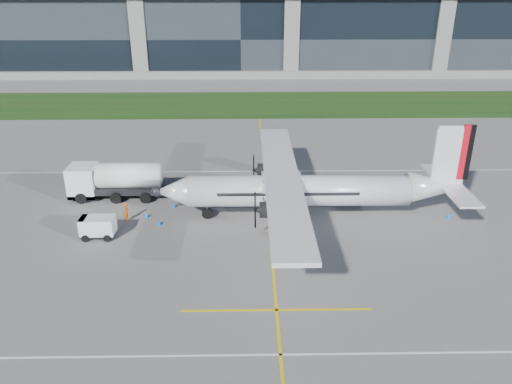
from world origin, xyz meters
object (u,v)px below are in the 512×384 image
Objects in this scene: safety_cone_tail at (449,215)px; ground_crew_person at (126,210)px; baggage_tug at (98,227)px; safety_cone_stbdwing at (273,160)px; turboprop_aircraft at (311,173)px; safety_cone_nose_port at (159,222)px; fuel_tanker_truck at (109,181)px; safety_cone_fwd at (147,215)px; safety_cone_nose_stbd at (174,205)px.

ground_crew_person is at bearing -179.78° from safety_cone_tail.
baggage_tug is 22.71m from safety_cone_stbdwing.
turboprop_aircraft is 13.37m from safety_cone_nose_port.
fuel_tanker_truck reaches higher than safety_cone_nose_port.
safety_cone_tail is (27.68, 0.11, -0.73)m from ground_crew_person.
fuel_tanker_truck is 8.02m from safety_cone_nose_port.
safety_cone_fwd is (1.55, 0.64, -0.73)m from ground_crew_person.
ground_crew_person is at bearing 164.58° from safety_cone_nose_port.
safety_cone_nose_stbd is at bearing -49.65° from ground_crew_person.
turboprop_aircraft reaches higher than safety_cone_nose_port.
safety_cone_tail is 1.00× the size of safety_cone_nose_port.
fuel_tanker_truck reaches higher than safety_cone_fwd.
safety_cone_stbdwing is (-2.45, 14.07, -3.85)m from turboprop_aircraft.
ground_crew_person is 3.90× the size of safety_cone_fwd.
ground_crew_person is 3.06m from safety_cone_nose_port.
safety_cone_nose_stbd is (6.24, -2.30, -1.44)m from fuel_tanker_truck.
baggage_tug is 5.70× the size of safety_cone_nose_stbd.
turboprop_aircraft reaches higher than safety_cone_nose_stbd.
baggage_tug is 3.24m from ground_crew_person.
turboprop_aircraft is 12.66m from safety_cone_tail.
safety_cone_tail is at bearing -1.23° from turboprop_aircraft.
baggage_tug is 5.70× the size of safety_cone_tail.
fuel_tanker_truck reaches higher than safety_cone_nose_stbd.
safety_cone_tail and safety_cone_fwd have the same top height.
safety_cone_nose_port is 3.50m from safety_cone_nose_stbd.
safety_cone_nose_stbd is 15.17m from safety_cone_stbdwing.
safety_cone_nose_stbd is (5.27, 5.42, -0.60)m from baggage_tug.
turboprop_aircraft is 17.81m from baggage_tug.
fuel_tanker_truck is 3.17× the size of baggage_tug.
fuel_tanker_truck is 4.63× the size of ground_crew_person.
ground_crew_person is at bearing -62.35° from fuel_tanker_truck.
safety_cone_nose_stbd is 1.00× the size of safety_cone_stbdwing.
turboprop_aircraft is 3.03× the size of fuel_tanker_truck.
safety_cone_nose_stbd is (-11.96, 2.25, -3.85)m from turboprop_aircraft.
safety_cone_nose_port and safety_cone_nose_stbd have the same top height.
baggage_tug is (0.97, -7.73, -0.84)m from fuel_tanker_truck.
fuel_tanker_truck is at bearing -148.84° from safety_cone_stbdwing.
fuel_tanker_truck is at bearing 159.72° from safety_cone_nose_stbd.
fuel_tanker_truck is 18.07× the size of safety_cone_stbdwing.
safety_cone_nose_stbd is at bearing 76.91° from safety_cone_nose_port.
safety_cone_stbdwing is (14.77, 17.24, -0.60)m from baggage_tug.
safety_cone_tail is at bearing -5.96° from safety_cone_nose_stbd.
safety_cone_nose_port is 1.00× the size of safety_cone_nose_stbd.
safety_cone_fwd is at bearing 47.44° from baggage_tug.
ground_crew_person reaches higher than safety_cone_nose_port.
baggage_tug reaches higher than safety_cone_stbdwing.
safety_cone_nose_port is at bearing -103.09° from safety_cone_nose_stbd.
turboprop_aircraft is 14.58m from safety_cone_fwd.
turboprop_aircraft is 14.79m from safety_cone_stbdwing.
baggage_tug is 4.95m from safety_cone_nose_port.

